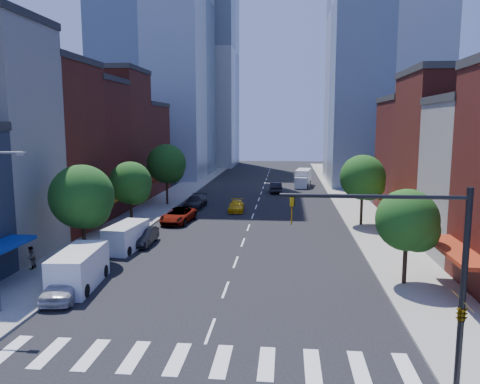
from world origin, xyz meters
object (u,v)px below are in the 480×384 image
object	(u,v)px
parked_car_third	(178,215)
box_truck	(303,179)
parked_car_front	(65,285)
taxi	(236,206)
pedestrian_far	(31,258)
traffic_car_far	(302,182)
parked_car_second	(144,236)
traffic_car_oncoming	(276,187)
cargo_van_far	(126,237)
cargo_van_near	(78,269)
parked_car_rear	(195,202)

from	to	relation	value
parked_car_third	box_truck	world-z (taller)	box_truck
parked_car_front	taxi	world-z (taller)	parked_car_front
pedestrian_far	traffic_car_far	bearing A→B (deg)	156.43
parked_car_second	traffic_car_oncoming	bearing A→B (deg)	70.54
parked_car_front	parked_car_second	world-z (taller)	parked_car_front
parked_car_second	box_truck	bearing A→B (deg)	68.07
taxi	traffic_car_oncoming	world-z (taller)	traffic_car_oncoming
cargo_van_far	taxi	bearing A→B (deg)	73.58
parked_car_front	parked_car_third	distance (m)	21.94
cargo_van_near	parked_car_front	bearing A→B (deg)	-95.36
cargo_van_near	traffic_car_oncoming	distance (m)	44.64
cargo_van_near	pedestrian_far	bearing A→B (deg)	144.26
cargo_van_near	traffic_car_far	size ratio (longest dim) A/B	1.23
parked_car_rear	traffic_car_oncoming	world-z (taller)	traffic_car_oncoming
traffic_car_far	cargo_van_near	bearing A→B (deg)	79.02
cargo_van_far	parked_car_third	bearing A→B (deg)	85.70
taxi	traffic_car_far	xyz separation A→B (m)	(8.49, 23.00, 0.16)
pedestrian_far	traffic_car_oncoming	bearing A→B (deg)	157.68
parked_car_front	box_truck	xyz separation A→B (m)	(16.06, 52.38, 0.54)
parked_car_third	traffic_car_oncoming	bearing A→B (deg)	73.51
parked_car_second	taxi	size ratio (longest dim) A/B	1.01
parked_car_third	cargo_van_near	size ratio (longest dim) A/B	0.98
taxi	box_truck	size ratio (longest dim) A/B	0.61
parked_car_front	cargo_van_far	world-z (taller)	cargo_van_far
cargo_van_far	cargo_van_near	bearing A→B (deg)	-84.25
taxi	cargo_van_far	bearing A→B (deg)	-114.59
traffic_car_oncoming	cargo_van_far	bearing A→B (deg)	66.05
taxi	parked_car_rear	bearing A→B (deg)	160.32
parked_car_third	cargo_van_near	bearing A→B (deg)	-88.90
parked_car_front	cargo_van_far	distance (m)	10.90
box_truck	parked_car_rear	bearing A→B (deg)	-114.97
parked_car_second	pedestrian_far	distance (m)	9.86
parked_car_front	taxi	xyz separation A→B (m)	(7.32, 29.05, -0.16)
cargo_van_far	box_truck	world-z (taller)	box_truck
parked_car_second	traffic_car_far	distance (m)	42.09
cargo_van_near	pedestrian_far	distance (m)	5.69
cargo_van_near	traffic_car_oncoming	xyz separation A→B (m)	(11.65, 43.09, -0.40)
traffic_car_oncoming	traffic_car_far	distance (m)	8.25
parked_car_second	parked_car_rear	distance (m)	18.07
parked_car_third	traffic_car_far	distance (m)	33.24
cargo_van_near	box_truck	world-z (taller)	box_truck
taxi	parked_car_front	bearing A→B (deg)	-106.74
cargo_van_near	pedestrian_far	xyz separation A→B (m)	(-4.88, 2.91, -0.22)
parked_car_rear	traffic_car_oncoming	bearing A→B (deg)	58.26
parked_car_second	parked_car_third	size ratio (longest dim) A/B	0.78
parked_car_front	cargo_van_near	bearing A→B (deg)	81.98
parked_car_front	cargo_van_far	xyz separation A→B (m)	(-0.01, 10.90, 0.27)
parked_car_third	cargo_van_far	size ratio (longest dim) A/B	1.08
parked_car_front	traffic_car_oncoming	distance (m)	46.41
taxi	box_truck	world-z (taller)	box_truck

